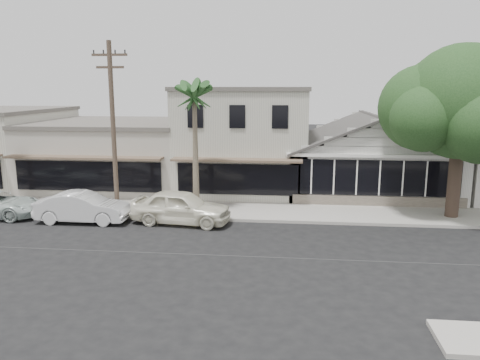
# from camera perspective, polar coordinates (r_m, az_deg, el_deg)

# --- Properties ---
(ground) EXTENTS (140.00, 140.00, 0.00)m
(ground) POSITION_cam_1_polar(r_m,az_deg,el_deg) (19.07, 5.88, -9.46)
(ground) COLOR black
(ground) RESTS_ON ground
(sidewalk_north) EXTENTS (90.00, 3.50, 0.15)m
(sidewalk_north) POSITION_cam_1_polar(r_m,az_deg,el_deg) (26.70, -11.49, -3.41)
(sidewalk_north) COLOR #9E9991
(sidewalk_north) RESTS_ON ground
(corner_shop) EXTENTS (10.40, 8.60, 5.10)m
(corner_shop) POSITION_cam_1_polar(r_m,az_deg,el_deg) (31.01, 15.41, 3.22)
(corner_shop) COLOR silver
(corner_shop) RESTS_ON ground
(row_building_near) EXTENTS (8.00, 10.00, 6.50)m
(row_building_near) POSITION_cam_1_polar(r_m,az_deg,el_deg) (31.68, 0.69, 4.94)
(row_building_near) COLOR beige
(row_building_near) RESTS_ON ground
(row_building_midnear) EXTENTS (10.00, 10.00, 4.20)m
(row_building_midnear) POSITION_cam_1_polar(r_m,az_deg,el_deg) (33.87, -14.67, 3.03)
(row_building_midnear) COLOR #B2AD9F
(row_building_midnear) RESTS_ON ground
(utility_pole) EXTENTS (1.80, 0.24, 9.00)m
(utility_pole) POSITION_cam_1_polar(r_m,az_deg,el_deg) (24.81, -15.21, 6.38)
(utility_pole) COLOR brown
(utility_pole) RESTS_ON ground
(car_0) EXTENTS (5.16, 2.55, 1.69)m
(car_0) POSITION_cam_1_polar(r_m,az_deg,el_deg) (23.59, -7.20, -3.27)
(car_0) COLOR silver
(car_0) RESTS_ON ground
(car_1) EXTENTS (4.67, 1.67, 1.53)m
(car_1) POSITION_cam_1_polar(r_m,az_deg,el_deg) (24.94, -18.62, -3.17)
(car_1) COLOR silver
(car_1) RESTS_ON ground
(shade_tree) EXTENTS (7.99, 7.22, 8.87)m
(shade_tree) POSITION_cam_1_polar(r_m,az_deg,el_deg) (26.10, 25.03, 8.26)
(shade_tree) COLOR #46362A
(shade_tree) RESTS_ON ground
(palm_east) EXTENTS (3.05, 3.05, 7.50)m
(palm_east) POSITION_cam_1_polar(r_m,az_deg,el_deg) (24.41, -5.59, 10.40)
(palm_east) COLOR #726651
(palm_east) RESTS_ON ground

